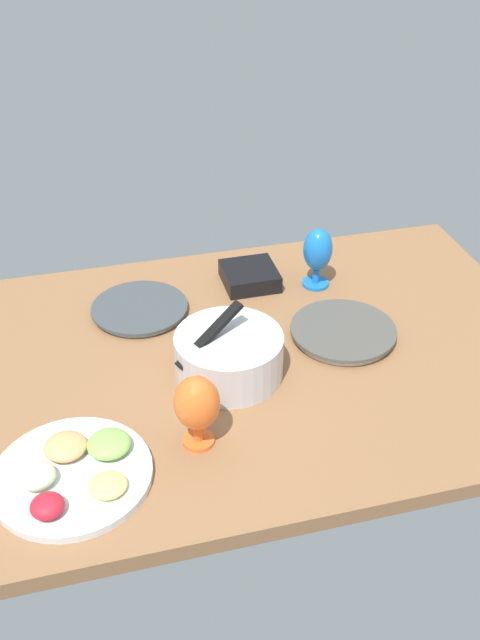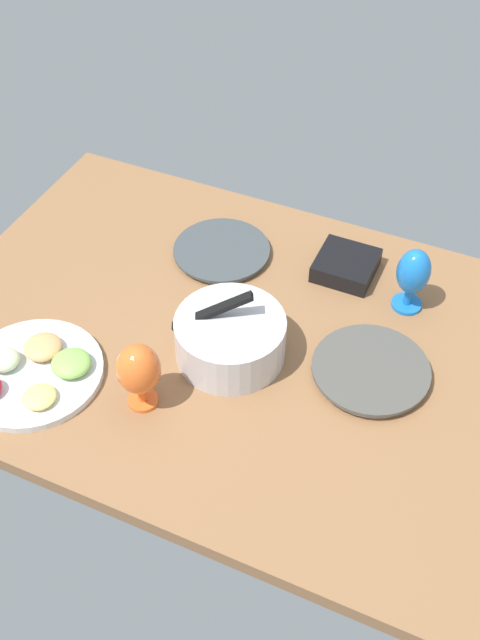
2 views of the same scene
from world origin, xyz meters
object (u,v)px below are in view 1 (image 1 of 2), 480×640
hurricane_glass_blue (318,252)px  hurricane_glass_orange (197,404)px  dinner_plate_left (343,332)px  mixing_bowl (229,354)px  square_bowl_black (250,275)px  fruit_platter (73,471)px  dinner_plate_right (140,309)px

hurricane_glass_blue → hurricane_glass_orange: size_ratio=1.02×
dinner_plate_left → hurricane_glass_orange: 52.60cm
dinner_plate_left → hurricane_glass_blue: hurricane_glass_blue is taller
mixing_bowl → square_bowl_black: size_ratio=1.76×
fruit_platter → dinner_plate_left: bearing=-155.7°
hurricane_glass_orange → square_bowl_black: hurricane_glass_orange is taller
dinner_plate_right → dinner_plate_left: bearing=153.8°
dinner_plate_left → dinner_plate_right: dinner_plate_left is taller
hurricane_glass_orange → fruit_platter: bearing=7.8°
fruit_platter → dinner_plate_right: bearing=-110.9°
hurricane_glass_blue → square_bowl_black: size_ratio=1.19×
dinner_plate_left → square_bowl_black: size_ratio=1.82×
mixing_bowl → fruit_platter: bearing=32.5°
dinner_plate_left → fruit_platter: 76.70cm
dinner_plate_left → dinner_plate_right: (48.68, -23.97, -0.29)cm
mixing_bowl → square_bowl_black: 41.21cm
dinner_plate_right → mixing_bowl: 35.92cm
hurricane_glass_orange → square_bowl_black: size_ratio=1.16×
dinner_plate_left → hurricane_glass_orange: hurricane_glass_orange is taller
mixing_bowl → fruit_platter: size_ratio=0.81×
dinner_plate_left → dinner_plate_right: bearing=-26.2°
dinner_plate_right → square_bowl_black: square_bowl_black is taller
dinner_plate_right → fruit_platter: fruit_platter is taller
dinner_plate_right → square_bowl_black: 33.08cm
dinner_plate_left → mixing_bowl: (31.78, 7.34, 4.61)cm
dinner_plate_left → hurricane_glass_blue: bearing=-93.5°
dinner_plate_left → dinner_plate_right: size_ratio=1.05×
fruit_platter → hurricane_glass_orange: 28.02cm
dinner_plate_left → square_bowl_black: square_bowl_black is taller
hurricane_glass_orange → square_bowl_black: bearing=-114.8°
dinner_plate_left → mixing_bowl: mixing_bowl is taller
mixing_bowl → hurricane_glass_orange: (11.75, 20.67, 4.69)cm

